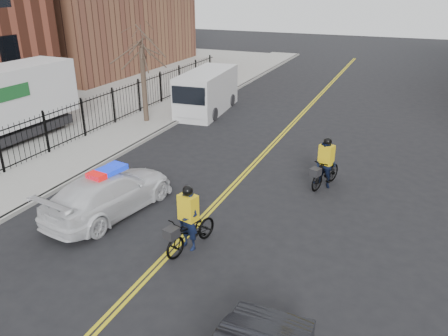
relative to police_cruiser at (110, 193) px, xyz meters
The scene contains 11 objects.
ground 3.24m from the police_cruiser, 12.61° to the right, with size 120.00×120.00×0.00m, color black.
center_line_left 7.94m from the police_cruiser, 67.71° to the left, with size 0.10×60.00×0.01m, color gold.
center_line_right 8.00m from the police_cruiser, 66.64° to the left, with size 0.10×60.00×0.01m, color gold.
sidewalk 8.57m from the police_cruiser, 121.17° to the left, with size 3.00×60.00×0.15m, color gray.
curb 7.90m from the police_cruiser, 111.79° to the left, with size 0.20×60.00×0.15m, color gray.
iron_fence 9.41m from the police_cruiser, 129.01° to the left, with size 0.12×28.00×2.00m, color black, non-canonical shape.
street_tree 10.72m from the police_cruiser, 115.91° to the left, with size 3.20×3.20×4.80m.
police_cruiser is the anchor object (origin of this frame).
cargo_van 12.94m from the police_cruiser, 100.72° to the left, with size 2.65×6.01×2.45m.
cyclist_near 3.60m from the police_cruiser, 14.65° to the right, with size 1.21×2.18×2.03m.
cyclist_far 8.01m from the police_cruiser, 38.09° to the left, with size 1.16×2.04×1.99m.
Camera 1 is at (5.72, -9.99, 7.29)m, focal length 35.00 mm.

